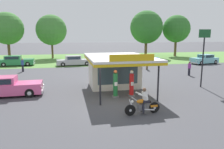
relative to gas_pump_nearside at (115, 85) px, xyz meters
The scene contains 19 objects.
ground_plane 1.87m from the gas_pump_nearside, 107.25° to the right, with size 300.00×300.00×0.00m, color #424247.
grass_verge_strip 28.48m from the gas_pump_nearside, 90.97° to the left, with size 120.00×24.00×0.01m, color #56843D.
service_station_kiosk 3.11m from the gas_pump_nearside, 78.02° to the left, with size 4.93×7.34×3.34m.
gas_pump_nearside is the anchor object (origin of this frame).
gas_pump_offside 1.25m from the gas_pump_nearside, ahead, with size 0.44×0.44×1.98m.
motorcycle_with_rider 3.83m from the gas_pump_nearside, 77.97° to the right, with size 2.18×0.70×1.58m.
featured_classic_sedan 8.35m from the gas_pump_nearside, 166.27° to the left, with size 5.45×2.00×1.49m.
parked_car_back_row_far_left 18.41m from the gas_pump_nearside, 97.71° to the left, with size 5.69×2.29×1.53m.
parked_car_back_row_centre 20.04m from the gas_pump_nearside, 63.26° to the left, with size 5.46×2.78×1.52m.
parked_car_second_row_spare 22.75m from the gas_pump_nearside, 119.77° to the left, with size 5.25×1.99×1.56m.
parked_car_back_row_centre_left 24.56m from the gas_pump_nearside, 39.98° to the left, with size 5.10×2.81×1.56m.
bystander_admiring_sedan 13.93m from the gas_pump_nearside, 58.96° to the left, with size 0.36×0.36×1.65m.
bystander_standing_back_lot 16.42m from the gas_pump_nearside, 123.82° to the left, with size 0.34×0.34×1.71m.
bystander_chatting_near_pumps 12.38m from the gas_pump_nearside, 33.24° to the left, with size 0.34×0.34×1.65m.
tree_oak_right 36.88m from the gas_pump_nearside, 54.44° to the left, with size 6.17×6.17×9.32m.
tree_oak_distant_spare 33.35m from the gas_pump_nearside, 116.61° to the left, with size 6.19×6.19×9.12m.
tree_oak_far_right 31.76m from the gas_pump_nearside, 102.14° to the left, with size 6.25×6.25×8.94m.
tree_oak_left 32.72m from the gas_pump_nearside, 64.92° to the left, with size 7.10×7.10×10.05m.
roadside_pole_sign 8.71m from the gas_pump_nearside, 10.31° to the left, with size 1.10×0.12×5.06m.
Camera 1 is at (-2.87, -13.03, 4.44)m, focal length 33.21 mm.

